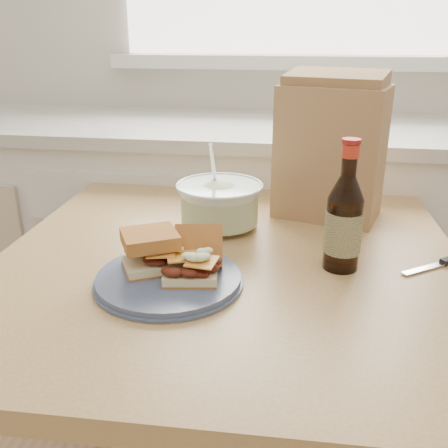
# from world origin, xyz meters

# --- Properties ---
(cabinet_run) EXTENTS (2.50, 0.64, 0.94)m
(cabinet_run) POSITION_xyz_m (-0.00, 1.70, 0.47)
(cabinet_run) COLOR white
(cabinet_run) RESTS_ON ground
(dining_table) EXTENTS (0.98, 0.98, 0.80)m
(dining_table) POSITION_xyz_m (-0.06, 0.93, 0.68)
(dining_table) COLOR tan
(dining_table) RESTS_ON ground
(plate) EXTENTS (0.27, 0.27, 0.02)m
(plate) POSITION_xyz_m (-0.15, 0.80, 0.81)
(plate) COLOR #44506E
(plate) RESTS_ON dining_table
(sandwich_left) EXTENTS (0.13, 0.13, 0.07)m
(sandwich_left) POSITION_xyz_m (-0.19, 0.82, 0.85)
(sandwich_left) COLOR beige
(sandwich_left) RESTS_ON plate
(sandwich_right) EXTENTS (0.11, 0.14, 0.08)m
(sandwich_right) POSITION_xyz_m (-0.11, 0.81, 0.84)
(sandwich_right) COLOR beige
(sandwich_right) RESTS_ON plate
(coleslaw_bowl) EXTENTS (0.20, 0.20, 0.20)m
(coleslaw_bowl) POSITION_xyz_m (-0.10, 1.09, 0.85)
(coleslaw_bowl) COLOR white
(coleslaw_bowl) RESTS_ON dining_table
(beer_bottle) EXTENTS (0.07, 0.07, 0.26)m
(beer_bottle) POSITION_xyz_m (0.17, 0.91, 0.90)
(beer_bottle) COLOR black
(beer_bottle) RESTS_ON dining_table
(knife) EXTENTS (0.15, 0.11, 0.01)m
(knife) POSITION_xyz_m (0.38, 0.96, 0.81)
(knife) COLOR silver
(knife) RESTS_ON dining_table
(paper_bag) EXTENTS (0.28, 0.22, 0.32)m
(paper_bag) POSITION_xyz_m (0.15, 1.21, 0.96)
(paper_bag) COLOR #A58350
(paper_bag) RESTS_ON dining_table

